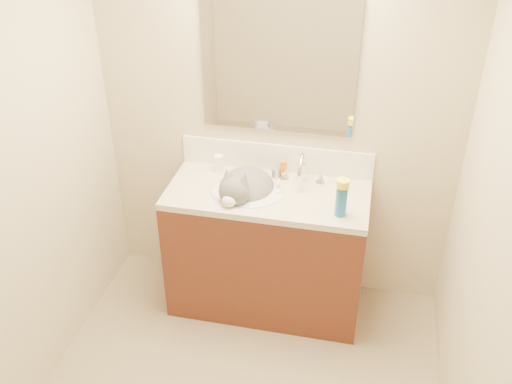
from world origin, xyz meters
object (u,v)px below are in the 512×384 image
at_px(basin, 247,202).
at_px(spray_can, 341,202).
at_px(faucet, 302,171).
at_px(cat, 245,191).
at_px(vanity_cabinet, 267,252).
at_px(amber_bottle, 283,169).
at_px(silver_jar, 276,173).
at_px(pill_bottle, 219,163).

xyz_separation_m(basin, spray_can, (0.56, -0.12, 0.16)).
relative_size(faucet, cat, 0.55).
height_order(vanity_cabinet, amber_bottle, amber_bottle).
bearing_deg(vanity_cabinet, amber_bottle, 74.20).
height_order(faucet, amber_bottle, faucet).
bearing_deg(silver_jar, basin, -122.66).
bearing_deg(faucet, pill_bottle, 175.41).
xyz_separation_m(faucet, spray_can, (0.26, -0.29, -0.00)).
bearing_deg(vanity_cabinet, basin, -165.96).
xyz_separation_m(cat, silver_jar, (0.16, 0.18, 0.04)).
distance_m(vanity_cabinet, basin, 0.40).
bearing_deg(silver_jar, faucet, -14.59).
xyz_separation_m(vanity_cabinet, silver_jar, (0.01, 0.18, 0.48)).
xyz_separation_m(pill_bottle, silver_jar, (0.36, 0.00, -0.02)).
bearing_deg(vanity_cabinet, silver_jar, 85.34).
distance_m(silver_jar, spray_can, 0.54).
bearing_deg(cat, spray_can, -4.61).
relative_size(vanity_cabinet, pill_bottle, 11.13).
bearing_deg(pill_bottle, amber_bottle, 2.83).
xyz_separation_m(vanity_cabinet, basin, (-0.12, -0.03, 0.38)).
bearing_deg(amber_bottle, vanity_cabinet, -105.80).
bearing_deg(amber_bottle, faucet, -26.76).
distance_m(pill_bottle, silver_jar, 0.36).
bearing_deg(pill_bottle, spray_can, -22.85).
bearing_deg(faucet, amber_bottle, 153.24).
relative_size(vanity_cabinet, faucet, 4.29).
distance_m(amber_bottle, spray_can, 0.52).
relative_size(pill_bottle, silver_jar, 1.81).
relative_size(cat, amber_bottle, 4.78).
height_order(vanity_cabinet, basin, basin).
relative_size(faucet, amber_bottle, 2.65).
distance_m(faucet, pill_bottle, 0.53).
bearing_deg(basin, silver_jar, 57.34).
bearing_deg(basin, vanity_cabinet, 14.04).
bearing_deg(spray_can, pill_bottle, 157.15).
relative_size(basin, spray_can, 2.62).
xyz_separation_m(amber_bottle, spray_can, (0.38, -0.35, 0.03)).
relative_size(cat, silver_jar, 8.48).
bearing_deg(pill_bottle, vanity_cabinet, -27.30).
distance_m(basin, silver_jar, 0.27).
xyz_separation_m(cat, amber_bottle, (0.20, 0.20, 0.07)).
bearing_deg(silver_jar, spray_can, -38.02).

